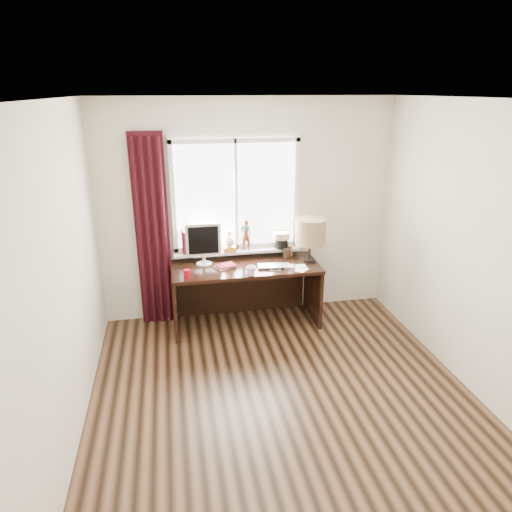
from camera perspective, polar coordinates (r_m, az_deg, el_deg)
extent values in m
cube|color=brown|center=(4.27, 4.04, -18.55)|extent=(3.50, 4.00, 0.00)
cube|color=white|center=(3.33, 5.19, 18.94)|extent=(3.50, 4.00, 0.00)
cube|color=beige|center=(5.46, -0.98, 5.66)|extent=(3.50, 0.00, 2.60)
cube|color=beige|center=(2.04, 20.79, -23.57)|extent=(3.50, 0.00, 2.60)
cube|color=beige|center=(3.59, -23.61, -4.02)|extent=(0.00, 4.00, 2.60)
cube|color=beige|center=(4.38, 27.20, -0.32)|extent=(0.00, 4.00, 2.60)
imported|color=silver|center=(5.21, 2.27, -1.27)|extent=(0.39, 0.27, 0.03)
imported|color=white|center=(4.97, -0.63, -1.84)|extent=(0.14, 0.14, 0.11)
cylinder|color=#9D0611|center=(4.96, -8.62, -2.22)|extent=(0.07, 0.07, 0.10)
cube|color=white|center=(5.38, -2.55, 7.61)|extent=(1.40, 0.02, 1.30)
cube|color=silver|center=(5.52, -2.41, 1.21)|extent=(1.50, 0.05, 0.05)
cube|color=silver|center=(5.25, -2.62, 14.22)|extent=(1.50, 0.05, 0.05)
cube|color=silver|center=(5.30, -10.35, 7.11)|extent=(0.05, 0.05, 1.40)
cube|color=silver|center=(5.50, 5.05, 7.84)|extent=(0.05, 0.05, 1.40)
cube|color=silver|center=(5.35, -2.51, 7.55)|extent=(0.03, 0.05, 1.30)
cube|color=silver|center=(5.49, -2.33, 0.65)|extent=(1.52, 0.18, 0.03)
cylinder|color=#5C0F19|center=(5.38, -8.44, 1.74)|extent=(0.15, 0.15, 0.27)
cube|color=gold|center=(5.43, -3.36, 0.91)|extent=(0.15, 0.12, 0.06)
sphere|color=beige|center=(5.40, -3.38, 1.86)|extent=(0.13, 0.13, 0.13)
sphere|color=beige|center=(5.37, -3.40, 2.87)|extent=(0.07, 0.07, 0.07)
imported|color=#5B2C19|center=(5.44, -1.24, 2.72)|extent=(0.14, 0.10, 0.38)
cylinder|color=#1E4C51|center=(5.41, -1.22, 3.53)|extent=(0.09, 0.09, 0.05)
cylinder|color=black|center=(5.53, 3.17, 1.61)|extent=(0.16, 0.16, 0.12)
cylinder|color=#8C6B4C|center=(5.50, 3.19, 2.60)|extent=(0.20, 0.20, 0.08)
cube|color=black|center=(5.36, -12.81, 2.93)|extent=(0.38, 0.05, 2.25)
cylinder|color=black|center=(5.34, -14.30, 2.46)|extent=(0.06, 0.06, 2.20)
cylinder|color=black|center=(5.34, -13.34, 2.53)|extent=(0.06, 0.06, 2.20)
cylinder|color=black|center=(5.33, -12.37, 2.59)|extent=(0.06, 0.06, 2.20)
cylinder|color=black|center=(5.33, -11.41, 2.66)|extent=(0.06, 0.06, 2.20)
cube|color=black|center=(5.27, -1.31, -1.39)|extent=(1.70, 0.70, 0.04)
cube|color=black|center=(5.36, -10.10, -5.72)|extent=(0.04, 0.64, 0.71)
cube|color=black|center=(5.61, 7.13, -4.36)|extent=(0.04, 0.64, 0.71)
cube|color=black|center=(5.72, -1.85, -3.68)|extent=(1.60, 0.03, 0.71)
cylinder|color=beige|center=(5.33, -6.49, -0.96)|extent=(0.18, 0.18, 0.01)
cylinder|color=beige|center=(5.31, -6.51, -0.38)|extent=(0.04, 0.04, 0.10)
cube|color=beige|center=(5.24, -6.62, 2.03)|extent=(0.40, 0.04, 0.38)
cube|color=black|center=(5.21, -6.59, 1.95)|extent=(0.34, 0.01, 0.32)
cube|color=beige|center=(5.23, -3.95, -1.30)|extent=(0.27, 0.24, 0.02)
cube|color=maroon|center=(5.21, -3.84, -1.16)|extent=(0.24, 0.20, 0.01)
cylinder|color=black|center=(5.51, 3.88, 0.41)|extent=(0.09, 0.09, 0.12)
cylinder|color=black|center=(5.50, 3.72, 0.93)|extent=(0.01, 0.01, 0.22)
cylinder|color=black|center=(5.49, 4.03, 0.74)|extent=(0.01, 0.01, 0.19)
cylinder|color=black|center=(5.50, 3.86, 1.10)|extent=(0.01, 0.01, 0.25)
cylinder|color=black|center=(5.52, 4.04, 0.71)|extent=(0.01, 0.01, 0.17)
cube|color=gold|center=(5.57, 4.07, 0.68)|extent=(0.10, 0.04, 0.13)
cube|color=#996633|center=(5.56, 4.10, 0.64)|extent=(0.07, 0.02, 0.10)
cylinder|color=black|center=(5.42, 6.65, -0.52)|extent=(0.14, 0.14, 0.03)
cylinder|color=black|center=(5.38, 6.70, 0.73)|extent=(0.03, 0.03, 0.22)
cylinder|color=tan|center=(5.31, 6.80, 3.07)|extent=(0.35, 0.35, 0.30)
cube|color=white|center=(5.25, 4.14, -1.29)|extent=(0.17, 0.14, 0.00)
cube|color=white|center=(5.26, 5.50, -1.28)|extent=(0.15, 0.12, 0.00)
cube|color=white|center=(5.16, 5.72, -1.72)|extent=(0.19, 0.18, 0.00)
torus|color=black|center=(5.17, 1.83, -1.56)|extent=(0.17, 0.17, 0.01)
torus|color=black|center=(5.28, 0.67, -1.10)|extent=(0.12, 0.12, 0.01)
torus|color=black|center=(5.37, 1.89, -0.73)|extent=(0.10, 0.10, 0.01)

